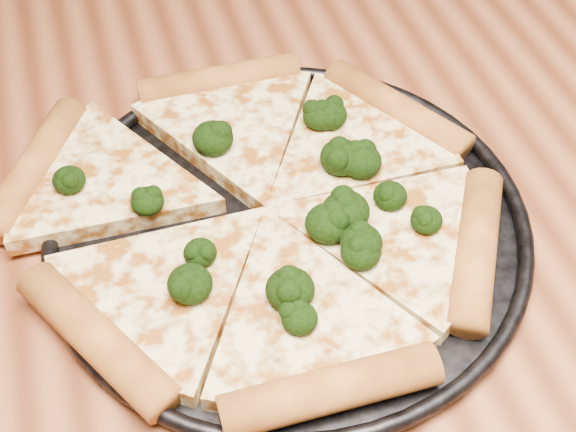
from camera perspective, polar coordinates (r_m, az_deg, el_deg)
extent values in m
cube|color=#99522F|center=(0.60, 9.33, 0.02)|extent=(1.20, 0.90, 0.04)
cylinder|color=black|center=(0.55, 0.00, -0.88)|extent=(0.33, 0.33, 0.01)
torus|color=black|center=(0.55, 0.00, -0.41)|extent=(0.34, 0.34, 0.01)
cylinder|color=#CD7E33|center=(0.63, 7.92, 7.73)|extent=(0.09, 0.13, 0.03)
cylinder|color=#CD7E33|center=(0.65, -5.06, 9.81)|extent=(0.13, 0.03, 0.03)
cylinder|color=#CD7E33|center=(0.60, -18.00, 3.46)|extent=(0.09, 0.13, 0.03)
cylinder|color=#CD7E33|center=(0.50, -13.83, -8.67)|extent=(0.09, 0.13, 0.03)
cylinder|color=#CD7E33|center=(0.47, 3.13, -12.57)|extent=(0.13, 0.03, 0.03)
cylinder|color=#CD7E33|center=(0.54, 13.58, -2.31)|extent=(0.09, 0.13, 0.03)
ellipsoid|color=black|center=(0.55, 7.48, 1.49)|extent=(0.02, 0.02, 0.02)
ellipsoid|color=black|center=(0.60, 3.03, 7.41)|extent=(0.03, 0.03, 0.02)
ellipsoid|color=black|center=(0.54, 10.08, -0.29)|extent=(0.02, 0.02, 0.02)
ellipsoid|color=black|center=(0.55, -10.25, 1.07)|extent=(0.02, 0.02, 0.02)
ellipsoid|color=black|center=(0.49, 0.16, -5.39)|extent=(0.03, 0.03, 0.02)
ellipsoid|color=black|center=(0.57, 3.91, 4.31)|extent=(0.03, 0.03, 0.02)
ellipsoid|color=black|center=(0.60, 2.36, 7.36)|extent=(0.03, 0.03, 0.02)
ellipsoid|color=black|center=(0.53, 4.24, 0.34)|extent=(0.03, 0.03, 0.02)
ellipsoid|color=black|center=(0.58, -5.52, 5.69)|extent=(0.03, 0.03, 0.02)
ellipsoid|color=black|center=(0.52, 5.36, -1.92)|extent=(0.03, 0.03, 0.02)
ellipsoid|color=black|center=(0.48, 0.86, -7.50)|extent=(0.02, 0.02, 0.02)
ellipsoid|color=black|center=(0.57, -15.72, 2.56)|extent=(0.02, 0.02, 0.02)
ellipsoid|color=black|center=(0.50, -7.18, -4.93)|extent=(0.03, 0.03, 0.02)
ellipsoid|color=black|center=(0.51, -6.45, -2.69)|extent=(0.02, 0.02, 0.02)
ellipsoid|color=black|center=(0.51, 5.34, -2.62)|extent=(0.03, 0.03, 0.02)
ellipsoid|color=black|center=(0.52, 2.94, -0.53)|extent=(0.03, 0.03, 0.02)
ellipsoid|color=black|center=(0.57, 5.37, 4.02)|extent=(0.03, 0.03, 0.02)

